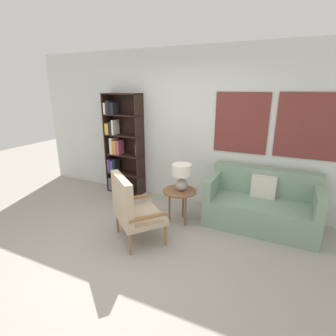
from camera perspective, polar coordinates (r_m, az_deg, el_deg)
ground_plane at (r=3.53m, az=-9.62°, el=-18.66°), size 14.00×14.00×0.00m
wall_back at (r=4.69m, az=4.28°, el=8.65°), size 6.40×0.08×2.70m
bookshelf at (r=5.24m, az=-10.32°, el=4.72°), size 0.74×0.30×1.94m
armchair at (r=3.59m, az=-8.11°, el=-8.34°), size 0.90×0.88×0.96m
couch at (r=4.29m, az=19.58°, el=-7.62°), size 1.60×0.80×0.85m
side_table at (r=4.07m, az=2.52°, el=-5.63°), size 0.52×0.52×0.53m
table_lamp at (r=3.95m, az=3.00°, el=-1.39°), size 0.30×0.30×0.42m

